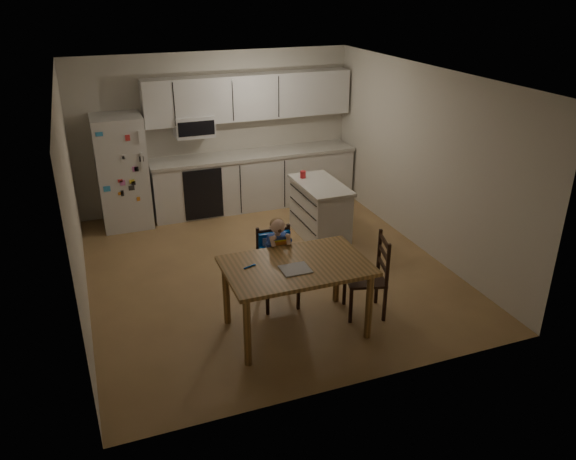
{
  "coord_description": "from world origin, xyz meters",
  "views": [
    {
      "loc": [
        -2.05,
        -6.25,
        3.51
      ],
      "look_at": [
        -0.02,
        -0.86,
        0.92
      ],
      "focal_mm": 35.0,
      "sensor_mm": 36.0,
      "label": 1
    }
  ],
  "objects_px": {
    "red_cup": "(303,174)",
    "chair_booster": "(277,252)",
    "kitchen_island": "(320,210)",
    "refrigerator": "(122,172)",
    "dining_table": "(296,273)",
    "chair_side": "(374,271)"
  },
  "relations": [
    {
      "from": "kitchen_island",
      "to": "chair_booster",
      "type": "height_order",
      "value": "chair_booster"
    },
    {
      "from": "kitchen_island",
      "to": "refrigerator",
      "type": "bearing_deg",
      "value": 150.36
    },
    {
      "from": "kitchen_island",
      "to": "dining_table",
      "type": "relative_size",
      "value": 0.75
    },
    {
      "from": "chair_booster",
      "to": "chair_side",
      "type": "xyz_separation_m",
      "value": [
        0.94,
        -0.59,
        -0.12
      ]
    },
    {
      "from": "refrigerator",
      "to": "kitchen_island",
      "type": "distance_m",
      "value": 3.03
    },
    {
      "from": "dining_table",
      "to": "chair_booster",
      "type": "xyz_separation_m",
      "value": [
        0.0,
        0.62,
        -0.04
      ]
    },
    {
      "from": "kitchen_island",
      "to": "chair_side",
      "type": "distance_m",
      "value": 2.12
    },
    {
      "from": "dining_table",
      "to": "refrigerator",
      "type": "bearing_deg",
      "value": 111.18
    },
    {
      "from": "refrigerator",
      "to": "red_cup",
      "type": "bearing_deg",
      "value": -25.24
    },
    {
      "from": "kitchen_island",
      "to": "chair_side",
      "type": "height_order",
      "value": "chair_side"
    },
    {
      "from": "refrigerator",
      "to": "chair_side",
      "type": "relative_size",
      "value": 1.79
    },
    {
      "from": "dining_table",
      "to": "chair_booster",
      "type": "distance_m",
      "value": 0.62
    },
    {
      "from": "kitchen_island",
      "to": "chair_side",
      "type": "relative_size",
      "value": 1.19
    },
    {
      "from": "chair_booster",
      "to": "chair_side",
      "type": "height_order",
      "value": "chair_booster"
    },
    {
      "from": "kitchen_island",
      "to": "dining_table",
      "type": "distance_m",
      "value": 2.46
    },
    {
      "from": "red_cup",
      "to": "dining_table",
      "type": "distance_m",
      "value": 2.68
    },
    {
      "from": "dining_table",
      "to": "kitchen_island",
      "type": "bearing_deg",
      "value": 60.44
    },
    {
      "from": "red_cup",
      "to": "chair_booster",
      "type": "xyz_separation_m",
      "value": [
        -1.06,
        -1.83,
        -0.23
      ]
    },
    {
      "from": "refrigerator",
      "to": "dining_table",
      "type": "height_order",
      "value": "refrigerator"
    },
    {
      "from": "kitchen_island",
      "to": "chair_booster",
      "type": "xyz_separation_m",
      "value": [
        -1.2,
        -1.51,
        0.24
      ]
    },
    {
      "from": "red_cup",
      "to": "kitchen_island",
      "type": "bearing_deg",
      "value": -66.08
    },
    {
      "from": "refrigerator",
      "to": "red_cup",
      "type": "xyz_separation_m",
      "value": [
        2.46,
        -1.16,
        0.04
      ]
    }
  ]
}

